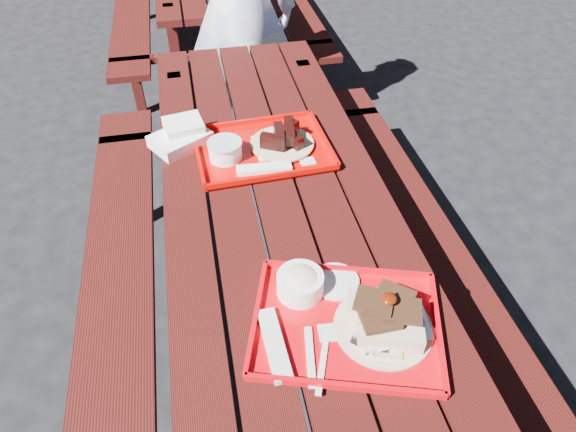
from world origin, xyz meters
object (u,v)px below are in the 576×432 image
Objects in this scene: picnic_table_near at (279,243)px; near_tray at (346,312)px; far_tray at (261,148)px; person at (239,6)px.

near_tray is at bearing -80.79° from picnic_table_near.
far_tray is (-0.09, 0.77, -0.01)m from near_tray.
near_tray is 0.78m from far_tray.
near_tray is 1.12× the size of far_tray.
far_tray is at bearing 92.72° from picnic_table_near.
picnic_table_near is at bearing 99.21° from near_tray.
far_tray is at bearing 96.90° from near_tray.
far_tray is 1.22m from person.
picnic_table_near is 1.43× the size of person.
near_tray reaches higher than far_tray.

